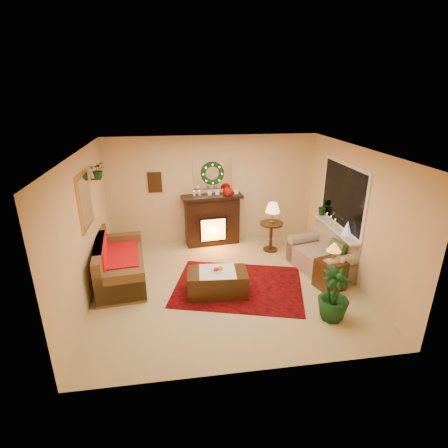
{
  "coord_description": "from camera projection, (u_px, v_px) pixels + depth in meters",
  "views": [
    {
      "loc": [
        -0.92,
        -5.85,
        3.58
      ],
      "look_at": [
        0.0,
        0.35,
        1.15
      ],
      "focal_mm": 28.0,
      "sensor_mm": 36.0,
      "label": 1
    }
  ],
  "objects": [
    {
      "name": "mantel_candle_a",
      "position": [
        194.0,
        195.0,
        8.19
      ],
      "size": [
        0.05,
        0.05,
        0.16
      ],
      "primitive_type": "cylinder",
      "color": "white",
      "rests_on": "fireplace"
    },
    {
      "name": "wall_right",
      "position": [
        355.0,
        216.0,
        6.69
      ],
      "size": [
        4.5,
        4.5,
        0.0
      ],
      "primitive_type": "plane",
      "color": "#EFD88C",
      "rests_on": "ground"
    },
    {
      "name": "floor_palm",
      "position": [
        334.0,
        295.0,
        5.68
      ],
      "size": [
        1.94,
        1.94,
        2.73
      ],
      "primitive_type": "imported",
      "rotation": [
        0.0,
        0.0,
        0.33
      ],
      "color": "#225119",
      "rests_on": "floor"
    },
    {
      "name": "wall_front",
      "position": [
        255.0,
        288.0,
        4.27
      ],
      "size": [
        5.0,
        5.0,
        0.0
      ],
      "primitive_type": "plane",
      "color": "#EFD88C",
      "rests_on": "ground"
    },
    {
      "name": "lamp_tiffany",
      "position": [
        333.0,
        252.0,
        6.5
      ],
      "size": [
        0.27,
        0.27,
        0.4
      ],
      "primitive_type": "cone",
      "color": "orange",
      "rests_on": "end_table_square"
    },
    {
      "name": "end_table_square",
      "position": [
        330.0,
        275.0,
        6.65
      ],
      "size": [
        0.59,
        0.59,
        0.57
      ],
      "primitive_type": "cube",
      "rotation": [
        0.0,
        0.0,
        0.31
      ],
      "color": "black",
      "rests_on": "floor"
    },
    {
      "name": "poinsettia",
      "position": [
        228.0,
        192.0,
        8.27
      ],
      "size": [
        0.24,
        0.24,
        0.24
      ],
      "primitive_type": "sphere",
      "color": "#AD0A03",
      "rests_on": "fireplace"
    },
    {
      "name": "floor",
      "position": [
        227.0,
        285.0,
        6.82
      ],
      "size": [
        5.0,
        5.0,
        0.0
      ],
      "primitive_type": "plane",
      "color": "beige",
      "rests_on": "ground"
    },
    {
      "name": "wreath",
      "position": [
        212.0,
        174.0,
        8.22
      ],
      "size": [
        0.55,
        0.11,
        0.55
      ],
      "primitive_type": "torus",
      "rotation": [
        1.57,
        0.0,
        0.0
      ],
      "color": "#194719",
      "rests_on": "wall_back"
    },
    {
      "name": "gold_mirror",
      "position": [
        85.0,
        201.0,
        6.12
      ],
      "size": [
        0.03,
        0.84,
        1.0
      ],
      "primitive_type": "cube",
      "color": "gold",
      "rests_on": "wall_left"
    },
    {
      "name": "window_frame",
      "position": [
        343.0,
        196.0,
        7.11
      ],
      "size": [
        0.03,
        1.86,
        1.36
      ],
      "primitive_type": "cube",
      "color": "white",
      "rests_on": "wall_right"
    },
    {
      "name": "red_throw",
      "position": [
        119.0,
        255.0,
        7.05
      ],
      "size": [
        0.75,
        1.22,
        0.02
      ],
      "primitive_type": "cube",
      "color": "red",
      "rests_on": "sofa"
    },
    {
      "name": "mantel_mirror",
      "position": [
        212.0,
        174.0,
        8.26
      ],
      "size": [
        0.92,
        0.02,
        0.72
      ],
      "primitive_type": "cube",
      "color": "white",
      "rests_on": "wall_back"
    },
    {
      "name": "ceiling",
      "position": [
        227.0,
        151.0,
        5.88
      ],
      "size": [
        5.0,
        5.0,
        0.0
      ],
      "primitive_type": "plane",
      "color": "white",
      "rests_on": "ground"
    },
    {
      "name": "hanging_plant",
      "position": [
        99.0,
        178.0,
        6.75
      ],
      "size": [
        0.33,
        0.28,
        0.36
      ],
      "primitive_type": "imported",
      "color": "#194719",
      "rests_on": "wall_left"
    },
    {
      "name": "window_sill",
      "position": [
        334.0,
        227.0,
        7.34
      ],
      "size": [
        0.22,
        1.86,
        0.04
      ],
      "primitive_type": "cube",
      "color": "white",
      "rests_on": "wall_right"
    },
    {
      "name": "mantel_candle_b",
      "position": [
        200.0,
        195.0,
        8.21
      ],
      "size": [
        0.06,
        0.06,
        0.18
      ],
      "primitive_type": "cylinder",
      "color": "white",
      "rests_on": "fireplace"
    },
    {
      "name": "wall_left",
      "position": [
        83.0,
        231.0,
        6.0
      ],
      "size": [
        4.5,
        4.5,
        0.0
      ],
      "primitive_type": "plane",
      "color": "#EFD88C",
      "rests_on": "ground"
    },
    {
      "name": "side_table_round",
      "position": [
        271.0,
        237.0,
        8.19
      ],
      "size": [
        0.63,
        0.63,
        0.69
      ],
      "primitive_type": "cylinder",
      "rotation": [
        0.0,
        0.0,
        -0.21
      ],
      "color": "#451E0E",
      "rests_on": "floor"
    },
    {
      "name": "wall_art",
      "position": [
        155.0,
        182.0,
        8.13
      ],
      "size": [
        0.32,
        0.03,
        0.48
      ],
      "primitive_type": "cube",
      "color": "#381E11",
      "rests_on": "wall_back"
    },
    {
      "name": "loveseat",
      "position": [
        323.0,
        253.0,
        7.21
      ],
      "size": [
        1.16,
        1.62,
        0.85
      ],
      "primitive_type": "cube",
      "rotation": [
        0.0,
        0.0,
        0.24
      ],
      "color": "#A79688",
      "rests_on": "floor"
    },
    {
      "name": "fireplace",
      "position": [
        212.0,
        222.0,
        8.49
      ],
      "size": [
        1.31,
        0.54,
        1.17
      ],
      "primitive_type": "cube",
      "rotation": [
        0.0,
        0.0,
        0.11
      ],
      "color": "black",
      "rests_on": "floor"
    },
    {
      "name": "sill_plant",
      "position": [
        323.0,
        207.0,
        7.9
      ],
      "size": [
        0.28,
        0.22,
        0.51
      ],
      "primitive_type": "imported",
      "color": "#145315",
      "rests_on": "window_sill"
    },
    {
      "name": "fruit_bowl",
      "position": [
        218.0,
        272.0,
        6.41
      ],
      "size": [
        0.27,
        0.27,
        0.06
      ],
      "primitive_type": "cylinder",
      "color": "beige",
      "rests_on": "coffee_table"
    },
    {
      "name": "coffee_table",
      "position": [
        217.0,
        284.0,
        6.47
      ],
      "size": [
        1.14,
        0.68,
        0.46
      ],
      "primitive_type": "cube",
      "rotation": [
        0.0,
        0.0,
        -0.07
      ],
      "color": "#513421",
      "rests_on": "floor"
    },
    {
      "name": "sofa",
      "position": [
        121.0,
        260.0,
        6.9
      ],
      "size": [
        1.09,
        2.07,
        0.85
      ],
      "primitive_type": "cube",
      "rotation": [
        0.0,
        0.0,
        0.11
      ],
      "color": "brown",
      "rests_on": "floor"
    },
    {
      "name": "window_glass",
      "position": [
        342.0,
        196.0,
        7.1
      ],
      "size": [
        0.02,
        1.7,
        1.22
      ],
      "primitive_type": "cube",
      "color": "black",
      "rests_on": "wall_right"
    },
    {
      "name": "mini_tree",
      "position": [
        347.0,
        228.0,
        6.83
      ],
      "size": [
        0.19,
        0.19,
        0.28
      ],
      "primitive_type": "cone",
      "color": "silver",
      "rests_on": "window_sill"
    },
    {
      "name": "lamp_cream",
      "position": [
        272.0,
        216.0,
        7.96
      ],
      "size": [
        0.33,
        0.33,
        0.51
      ],
      "primitive_type": "cone",
      "color": "#E6B985",
      "rests_on": "side_table_round"
    },
    {
      "name": "area_rug",
      "position": [
        238.0,
        286.0,
        6.78
      ],
      "size": [
        2.82,
        2.4,
        0.01
      ],
      "primitive_type": "cube",
      "rotation": [
        0.0,
        0.0,
        -0.28
      ],
      "color": "#4F1213",
      "rests_on": "floor"
    },
    {
      "name": "wall_back",
      "position": [
        212.0,
        190.0,
        8.42
      ],
      "size": [
        5.0,
        5.0,
        0.0
      ],
      "primitive_type": "plane",
      "color": "#EFD88C",
      "rests_on": "ground"
    }
  ]
}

